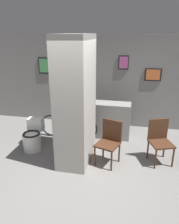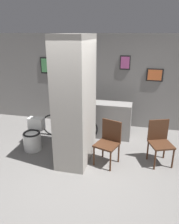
# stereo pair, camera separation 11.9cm
# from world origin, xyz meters

# --- Properties ---
(ground_plane) EXTENTS (14.00, 14.00, 0.00)m
(ground_plane) POSITION_xyz_m (0.00, 0.00, 0.00)
(ground_plane) COLOR slate
(wall_back) EXTENTS (8.00, 0.09, 2.60)m
(wall_back) POSITION_xyz_m (0.00, 2.63, 1.30)
(wall_back) COLOR gray
(wall_back) RESTS_ON ground_plane
(pillar_center) EXTENTS (0.64, 1.17, 2.60)m
(pillar_center) POSITION_xyz_m (-0.11, 0.59, 1.30)
(pillar_center) COLOR gray
(pillar_center) RESTS_ON ground_plane
(counter_shelf) EXTENTS (1.37, 0.44, 0.93)m
(counter_shelf) POSITION_xyz_m (0.31, 1.79, 0.46)
(counter_shelf) COLOR gray
(counter_shelf) RESTS_ON ground_plane
(toilet) EXTENTS (0.41, 0.57, 0.70)m
(toilet) POSITION_xyz_m (-1.22, 0.75, 0.30)
(toilet) COLOR white
(toilet) RESTS_ON ground_plane
(chair_near_pillar) EXTENTS (0.55, 0.55, 0.92)m
(chair_near_pillar) POSITION_xyz_m (0.60, 0.57, 0.51)
(chair_near_pillar) COLOR #422616
(chair_near_pillar) RESTS_ON ground_plane
(chair_by_doorway) EXTENTS (0.56, 0.56, 0.92)m
(chair_by_doorway) POSITION_xyz_m (1.63, 0.83, 0.51)
(chair_by_doorway) COLOR #422616
(chair_by_doorway) RESTS_ON ground_plane
(bicycle) EXTENTS (1.53, 0.42, 0.66)m
(bicycle) POSITION_xyz_m (-0.57, 1.48, 0.32)
(bicycle) COLOR black
(bicycle) RESTS_ON ground_plane
(bottle_tall) EXTENTS (0.08, 0.08, 0.25)m
(bottle_tall) POSITION_xyz_m (0.02, 1.82, 1.02)
(bottle_tall) COLOR #267233
(bottle_tall) RESTS_ON counter_shelf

